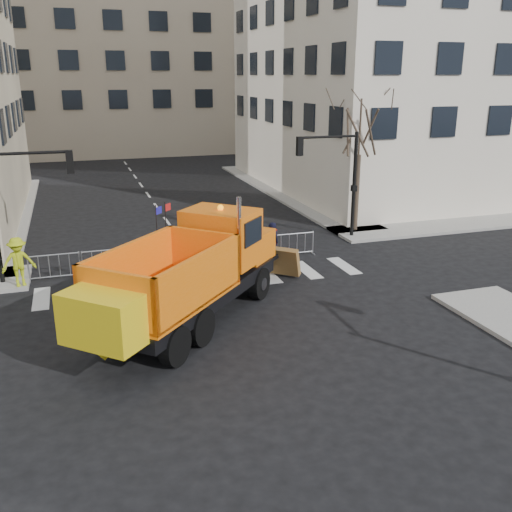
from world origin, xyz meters
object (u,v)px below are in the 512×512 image
object	(u,v)px
plow_truck	(187,272)
worker	(18,262)
cop_a	(272,243)
cop_b	(251,251)
newspaper_box	(271,240)
cop_c	(243,262)

from	to	relation	value
plow_truck	worker	bearing A→B (deg)	89.98
plow_truck	cop_a	size ratio (longest dim) A/B	5.10
cop_b	worker	world-z (taller)	worker
cop_a	cop_b	world-z (taller)	cop_a
newspaper_box	cop_b	bearing A→B (deg)	-134.59
plow_truck	worker	distance (m)	7.73
plow_truck	worker	world-z (taller)	plow_truck
cop_a	cop_b	xyz separation A→B (m)	(-1.10, -0.48, -0.11)
cop_c	plow_truck	bearing A→B (deg)	16.84
cop_c	newspaper_box	xyz separation A→B (m)	(2.42, 3.59, -0.29)
cop_a	cop_b	bearing A→B (deg)	17.79
cop_b	worker	size ratio (longest dim) A/B	0.87
worker	plow_truck	bearing A→B (deg)	-57.91
plow_truck	cop_b	size ratio (longest dim) A/B	5.76
cop_a	cop_c	size ratio (longest dim) A/B	0.97
worker	cop_a	bearing A→B (deg)	-15.10
cop_c	newspaper_box	bearing A→B (deg)	-153.44
cop_c	worker	world-z (taller)	worker
worker	newspaper_box	xyz separation A→B (m)	(10.83, 1.26, -0.43)
plow_truck	cop_a	xyz separation A→B (m)	(4.79, 5.19, -0.90)
cop_a	plow_truck	bearing A→B (deg)	41.66
cop_b	cop_c	size ratio (longest dim) A/B	0.86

